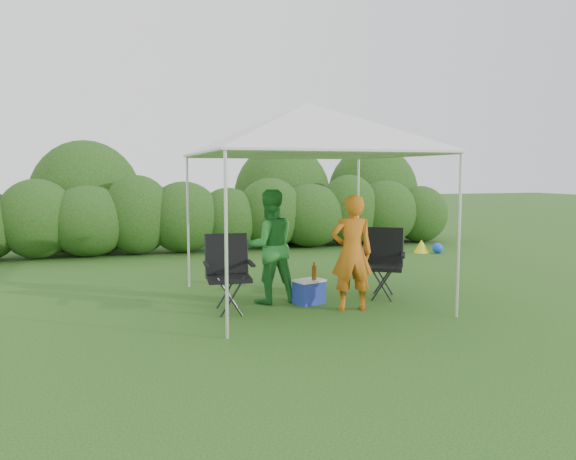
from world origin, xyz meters
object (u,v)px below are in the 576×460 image
object	(u,v)px
man	(352,253)
chair_left	(228,268)
chair_right	(383,258)
woman	(269,246)
cooler	(309,291)
canopy	(308,129)

from	to	relation	value
man	chair_left	bearing A→B (deg)	-5.77
chair_right	chair_left	distance (m)	2.40
woman	cooler	size ratio (longest dim) A/B	3.33
chair_left	man	xyz separation A→B (m)	(1.59, -0.49, 0.20)
chair_right	woman	size ratio (longest dim) A/B	0.63
cooler	man	bearing A→B (deg)	-70.08
cooler	canopy	bearing A→B (deg)	58.55
chair_left	man	distance (m)	1.68
canopy	cooler	world-z (taller)	canopy
canopy	chair_left	xyz separation A→B (m)	(-1.22, -0.24, -1.88)
chair_right	man	world-z (taller)	man
chair_left	cooler	world-z (taller)	chair_left
chair_right	cooler	xyz separation A→B (m)	(-1.22, -0.12, -0.41)
canopy	man	world-z (taller)	canopy
chair_right	cooler	world-z (taller)	chair_right
man	canopy	bearing A→B (deg)	-51.64
canopy	chair_right	bearing A→B (deg)	-4.44
chair_right	cooler	size ratio (longest dim) A/B	2.11
chair_left	chair_right	bearing A→B (deg)	8.78
chair_left	woman	world-z (taller)	woman
man	woman	xyz separation A→B (m)	(-0.92, 0.79, 0.03)
woman	cooler	bearing A→B (deg)	150.40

